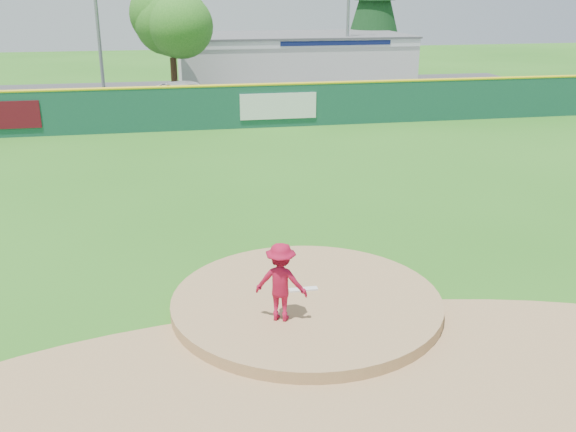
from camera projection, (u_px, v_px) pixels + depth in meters
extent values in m
plane|color=#286B19|center=(306.00, 308.00, 13.16)|extent=(120.00, 120.00, 0.00)
cylinder|color=#9E774C|center=(306.00, 308.00, 13.16)|extent=(5.50, 5.50, 0.50)
cube|color=white|center=(303.00, 289.00, 13.35)|extent=(0.60, 0.15, 0.04)
cylinder|color=#9E774C|center=(346.00, 393.00, 10.38)|extent=(15.40, 15.40, 0.01)
cube|color=#38383A|center=(209.00, 98.00, 38.14)|extent=(44.00, 16.00, 0.02)
imported|color=maroon|center=(281.00, 282.00, 11.96)|extent=(1.13, 0.90, 1.53)
imported|color=silver|center=(192.00, 96.00, 33.84)|extent=(6.23, 4.43, 1.58)
cube|color=silver|center=(292.00, 60.00, 43.29)|extent=(15.00, 8.00, 3.20)
cube|color=white|center=(304.00, 43.00, 39.11)|extent=(15.00, 0.06, 0.55)
cube|color=#0F194C|center=(336.00, 43.00, 39.42)|extent=(7.00, 0.03, 0.28)
cube|color=#59595B|center=(292.00, 35.00, 42.74)|extent=(15.20, 8.20, 0.12)
cube|color=white|center=(278.00, 106.00, 29.86)|extent=(3.60, 0.04, 1.20)
cube|color=#164838|center=(223.00, 108.00, 29.48)|extent=(40.00, 0.10, 2.00)
cylinder|color=yellow|center=(222.00, 86.00, 29.14)|extent=(40.00, 0.14, 0.14)
cylinder|color=#382314|center=(175.00, 82.00, 35.50)|extent=(0.36, 0.36, 2.60)
sphere|color=#387F23|center=(171.00, 20.00, 34.41)|extent=(5.60, 5.60, 5.60)
cylinder|color=#382314|center=(372.00, 64.00, 48.50)|extent=(0.40, 0.40, 1.60)
cylinder|color=gray|center=(95.00, 1.00, 35.23)|extent=(0.20, 0.20, 11.00)
cylinder|color=gray|center=(348.00, 8.00, 39.91)|extent=(0.20, 0.20, 10.00)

